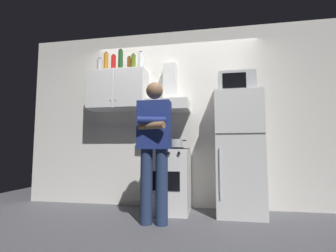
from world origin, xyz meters
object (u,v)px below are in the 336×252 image
at_px(bottle_vodka_clear, 141,62).
at_px(bottle_wine_green, 121,60).
at_px(refrigerator, 238,153).
at_px(bottle_canister_steel, 100,66).
at_px(microwave, 236,84).
at_px(person_standing, 154,145).
at_px(bottle_liquor_amber, 106,63).
at_px(range_hood, 169,98).
at_px(bottle_beer_brown, 129,64).
at_px(cooking_pot, 176,143).
at_px(bottle_soda_red, 114,63).
at_px(stove_oven, 168,180).
at_px(bottle_olive_oil, 133,62).
at_px(upper_cabinet, 118,90).

distance_m(bottle_vodka_clear, bottle_wine_green, 0.31).
bearing_deg(refrigerator, bottle_canister_steel, 176.03).
xyz_separation_m(microwave, person_standing, (-1.00, -0.62, -0.84)).
distance_m(person_standing, bottle_liquor_amber, 1.79).
relative_size(range_hood, bottle_beer_brown, 3.07).
relative_size(cooking_pot, bottle_soda_red, 1.03).
distance_m(range_hood, bottle_vodka_clear, 0.75).
xyz_separation_m(cooking_pot, bottle_vodka_clear, (-0.58, 0.28, 1.27)).
height_order(bottle_beer_brown, bottle_canister_steel, bottle_beer_brown).
distance_m(refrigerator, person_standing, 1.17).
distance_m(stove_oven, bottle_beer_brown, 1.85).
height_order(cooking_pot, bottle_liquor_amber, bottle_liquor_amber).
relative_size(bottle_liquor_amber, bottle_olive_oil, 1.29).
height_order(upper_cabinet, bottle_canister_steel, bottle_canister_steel).
bearing_deg(bottle_olive_oil, bottle_canister_steel, 176.32).
relative_size(refrigerator, bottle_canister_steel, 6.68).
bearing_deg(bottle_olive_oil, bottle_vodka_clear, 30.16).
relative_size(stove_oven, bottle_liquor_amber, 2.64).
relative_size(stove_oven, bottle_beer_brown, 3.58).
bearing_deg(bottle_canister_steel, range_hood, -0.90).
xyz_separation_m(bottle_vodka_clear, bottle_wine_green, (-0.30, -0.06, 0.02)).
distance_m(upper_cabinet, range_hood, 0.81).
bearing_deg(bottle_wine_green, stove_oven, -7.55).
distance_m(upper_cabinet, stove_oven, 1.55).
bearing_deg(bottle_liquor_amber, bottle_wine_green, -10.28).
distance_m(refrigerator, bottle_olive_oil, 2.04).
height_order(upper_cabinet, bottle_beer_brown, bottle_beer_brown).
bearing_deg(person_standing, bottle_wine_green, 135.04).
distance_m(person_standing, bottle_soda_red, 1.68).
xyz_separation_m(microwave, bottle_liquor_amber, (-1.97, 0.13, 0.47)).
bearing_deg(bottle_liquor_amber, refrigerator, -4.27).
bearing_deg(bottle_beer_brown, microwave, -5.14).
bearing_deg(upper_cabinet, bottle_canister_steel, 176.62).
xyz_separation_m(upper_cabinet, bottle_liquor_amber, (-0.22, 0.02, 0.46)).
relative_size(bottle_liquor_amber, bottle_soda_red, 1.22).
height_order(stove_oven, bottle_olive_oil, bottle_olive_oil).
xyz_separation_m(person_standing, bottle_olive_oil, (-0.50, 0.71, 1.27)).
bearing_deg(cooking_pot, stove_oven, 137.51).
bearing_deg(cooking_pot, microwave, 9.57).
relative_size(bottle_wine_green, bottle_beer_brown, 1.40).
bearing_deg(upper_cabinet, bottle_beer_brown, 12.60).
xyz_separation_m(range_hood, microwave, (0.95, -0.11, 0.14)).
distance_m(range_hood, bottle_liquor_amber, 1.19).
height_order(bottle_liquor_amber, bottle_soda_red, bottle_liquor_amber).
bearing_deg(refrigerator, bottle_olive_oil, 175.93).
xyz_separation_m(stove_oven, cooking_pot, (0.13, -0.12, 0.50)).
bearing_deg(person_standing, bottle_vodka_clear, 117.57).
relative_size(upper_cabinet, bottle_vodka_clear, 2.90).
bearing_deg(person_standing, upper_cabinet, 135.74).
bearing_deg(stove_oven, bottle_liquor_amber, 171.75).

